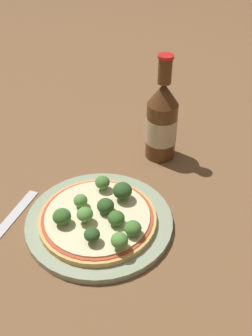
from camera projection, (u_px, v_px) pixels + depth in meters
name	position (u px, v px, depth m)	size (l,w,h in m)	color
ground_plane	(106.00, 214.00, 0.70)	(3.00, 3.00, 0.00)	brown
plate	(99.00, 221.00, 0.67)	(0.25, 0.25, 0.01)	#93A384
pizza	(98.00, 218.00, 0.66)	(0.20, 0.20, 0.01)	tan
broccoli_floret_0	(119.00, 240.00, 0.59)	(0.03, 0.03, 0.03)	#89A866
broccoli_floret_1	(62.00, 217.00, 0.63)	(0.03, 0.03, 0.03)	#89A866
broccoli_floret_2	(122.00, 191.00, 0.68)	(0.03, 0.03, 0.03)	#89A866
broccoli_floret_3	(94.00, 235.00, 0.60)	(0.03, 0.03, 0.03)	#89A866
broccoli_floret_4	(102.00, 182.00, 0.70)	(0.03, 0.03, 0.03)	#89A866
broccoli_floret_5	(85.00, 214.00, 0.63)	(0.03, 0.03, 0.03)	#89A866
broccoli_floret_6	(106.00, 206.00, 0.66)	(0.03, 0.03, 0.03)	#89A866
broccoli_floret_7	(133.00, 228.00, 0.62)	(0.03, 0.03, 0.02)	#89A866
broccoli_floret_8	(116.00, 218.00, 0.63)	(0.03, 0.03, 0.02)	#89A866
broccoli_floret_9	(81.00, 201.00, 0.67)	(0.02, 0.02, 0.02)	#89A866
beer_bottle	(162.00, 121.00, 0.79)	(0.06, 0.06, 0.22)	#563319
fork	(7.00, 223.00, 0.68)	(0.05, 0.18, 0.00)	silver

